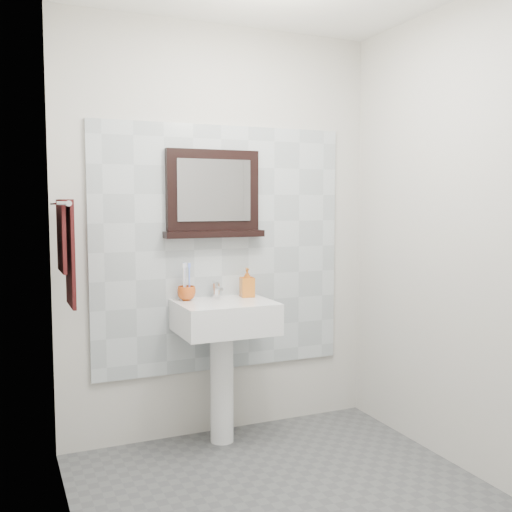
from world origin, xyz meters
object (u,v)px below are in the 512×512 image
Objects in this scene: framed_mirror at (213,196)px; hand_towel at (66,244)px; soap_dispenser at (247,282)px; pedestal_sink at (224,332)px; toothbrush_cup at (186,293)px.

hand_towel is (-0.88, -0.24, -0.25)m from framed_mirror.
framed_mirror reaches higher than soap_dispenser.
pedestal_sink is 1.55× the size of framed_mirror.
toothbrush_cup is at bearing -175.76° from soap_dispenser.
hand_towel is at bearing -176.80° from pedestal_sink.
hand_towel reaches higher than toothbrush_cup.
framed_mirror is 1.12× the size of hand_towel.
pedestal_sink is at bearing 3.20° from hand_towel.
framed_mirror is at bearing 162.11° from soap_dispenser.
pedestal_sink is at bearing -90.45° from framed_mirror.
toothbrush_cup is at bearing 147.79° from pedestal_sink.
toothbrush_cup is (-0.19, 0.12, 0.23)m from pedestal_sink.
soap_dispenser is at bearing -25.58° from framed_mirror.
hand_towel is at bearing -166.16° from toothbrush_cup.
framed_mirror is (0.00, 0.19, 0.80)m from pedestal_sink.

